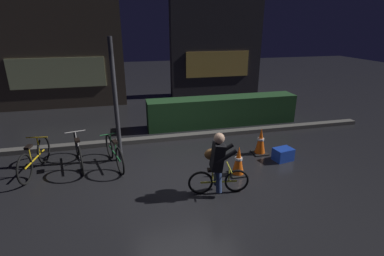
{
  "coord_description": "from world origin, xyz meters",
  "views": [
    {
      "loc": [
        -1.2,
        -5.29,
        3.12
      ],
      "look_at": [
        0.2,
        0.6,
        0.9
      ],
      "focal_mm": 26.95,
      "sensor_mm": 36.0,
      "label": 1
    }
  ],
  "objects": [
    {
      "name": "ground_plane",
      "position": [
        0.0,
        0.0,
        0.0
      ],
      "size": [
        40.0,
        40.0,
        0.0
      ],
      "primitive_type": "plane",
      "color": "black"
    },
    {
      "name": "sidewalk_curb",
      "position": [
        0.0,
        2.2,
        0.06
      ],
      "size": [
        12.0,
        0.24,
        0.12
      ],
      "primitive_type": "cube",
      "color": "#56544F",
      "rests_on": "ground"
    },
    {
      "name": "hedge_row",
      "position": [
        1.8,
        3.1,
        0.45
      ],
      "size": [
        4.8,
        0.7,
        0.91
      ],
      "primitive_type": "cube",
      "color": "#214723",
      "rests_on": "ground"
    },
    {
      "name": "storefront_left",
      "position": [
        -3.56,
        6.5,
        1.95
      ],
      "size": [
        4.81,
        0.54,
        3.91
      ],
      "color": "#42382D",
      "rests_on": "ground"
    },
    {
      "name": "storefront_right",
      "position": [
        2.86,
        7.2,
        2.01
      ],
      "size": [
        4.06,
        0.54,
        4.03
      ],
      "color": "#262328",
      "rests_on": "ground"
    },
    {
      "name": "street_post",
      "position": [
        -1.42,
        1.2,
        1.43
      ],
      "size": [
        0.1,
        0.1,
        2.86
      ],
      "primitive_type": "cylinder",
      "color": "#2D2D33",
      "rests_on": "ground"
    },
    {
      "name": "parked_bike_leftmost",
      "position": [
        -3.23,
        1.02,
        0.33
      ],
      "size": [
        0.46,
        1.58,
        0.73
      ],
      "rotation": [
        0.0,
        0.0,
        1.41
      ],
      "color": "black",
      "rests_on": "ground"
    },
    {
      "name": "parked_bike_left_mid",
      "position": [
        -2.34,
        1.12,
        0.34
      ],
      "size": [
        0.49,
        1.62,
        0.76
      ],
      "rotation": [
        0.0,
        0.0,
        1.79
      ],
      "color": "black",
      "rests_on": "ground"
    },
    {
      "name": "parked_bike_center_left",
      "position": [
        -1.54,
        0.94,
        0.32
      ],
      "size": [
        0.52,
        1.49,
        0.71
      ],
      "rotation": [
        0.0,
        0.0,
        1.84
      ],
      "color": "black",
      "rests_on": "ground"
    },
    {
      "name": "traffic_cone_near",
      "position": [
        1.06,
        -0.1,
        0.32
      ],
      "size": [
        0.36,
        0.36,
        0.66
      ],
      "color": "black",
      "rests_on": "ground"
    },
    {
      "name": "traffic_cone_far",
      "position": [
        2.0,
        0.77,
        0.33
      ],
      "size": [
        0.36,
        0.36,
        0.68
      ],
      "color": "black",
      "rests_on": "ground"
    },
    {
      "name": "blue_crate",
      "position": [
        2.37,
        0.3,
        0.15
      ],
      "size": [
        0.49,
        0.39,
        0.3
      ],
      "primitive_type": "cube",
      "rotation": [
        0.0,
        0.0,
        0.18
      ],
      "color": "#193DB7",
      "rests_on": "ground"
    },
    {
      "name": "cyclist",
      "position": [
        0.4,
        -0.67,
        0.63
      ],
      "size": [
        1.18,
        0.57,
        1.25
      ],
      "rotation": [
        0.0,
        0.0,
        -0.14
      ],
      "color": "black",
      "rests_on": "ground"
    }
  ]
}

